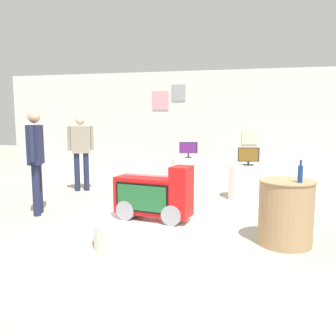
% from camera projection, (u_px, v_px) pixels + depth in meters
% --- Properties ---
extents(ground_plane, '(30.00, 30.00, 0.00)m').
position_uv_depth(ground_plane, '(165.00, 235.00, 4.67)').
color(ground_plane, '#A8A091').
extents(back_wall_display, '(11.24, 0.13, 2.84)m').
position_uv_depth(back_wall_display, '(204.00, 126.00, 9.09)').
color(back_wall_display, silver).
rests_on(back_wall_display, ground).
extents(main_display_pedestal, '(1.49, 1.49, 0.31)m').
position_uv_depth(main_display_pedestal, '(153.00, 231.00, 4.35)').
color(main_display_pedestal, white).
rests_on(main_display_pedestal, ground).
extents(novelty_firetruck_tv, '(1.01, 0.53, 0.70)m').
position_uv_depth(novelty_firetruck_tv, '(154.00, 198.00, 4.28)').
color(novelty_firetruck_tv, gray).
rests_on(novelty_firetruck_tv, main_display_pedestal).
extents(display_pedestal_left_rear, '(0.79, 0.79, 0.68)m').
position_uv_depth(display_pedestal_left_rear, '(188.00, 172.00, 8.22)').
color(display_pedestal_left_rear, white).
rests_on(display_pedestal_left_rear, ground).
extents(tv_on_left_rear, '(0.43, 0.17, 0.37)m').
position_uv_depth(tv_on_left_rear, '(188.00, 149.00, 8.14)').
color(tv_on_left_rear, black).
rests_on(tv_on_left_rear, display_pedestal_left_rear).
extents(display_pedestal_center_rear, '(0.77, 0.77, 0.68)m').
position_uv_depth(display_pedestal_center_rear, '(248.00, 182.00, 6.82)').
color(display_pedestal_center_rear, white).
rests_on(display_pedestal_center_rear, ground).
extents(tv_on_center_rear, '(0.42, 0.21, 0.35)m').
position_uv_depth(tv_on_center_rear, '(248.00, 156.00, 6.75)').
color(tv_on_center_rear, black).
rests_on(tv_on_center_rear, display_pedestal_center_rear).
extents(side_table_round, '(0.69, 0.69, 0.82)m').
position_uv_depth(side_table_round, '(286.00, 212.00, 4.28)').
color(side_table_round, '#9E7F56').
rests_on(side_table_round, ground).
extents(bottle_on_side_table, '(0.06, 0.06, 0.27)m').
position_uv_depth(bottle_on_side_table, '(300.00, 173.00, 4.06)').
color(bottle_on_side_table, navy).
rests_on(bottle_on_side_table, side_table_round).
extents(shopper_browsing_near_truck, '(0.51, 0.34, 1.66)m').
position_uv_depth(shopper_browsing_near_truck, '(81.00, 147.00, 7.55)').
color(shopper_browsing_near_truck, '#1E233F').
rests_on(shopper_browsing_near_truck, ground).
extents(shopper_browsing_rear, '(0.32, 0.53, 1.71)m').
position_uv_depth(shopper_browsing_rear, '(36.00, 155.00, 5.60)').
color(shopper_browsing_rear, '#1E233F').
rests_on(shopper_browsing_rear, ground).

